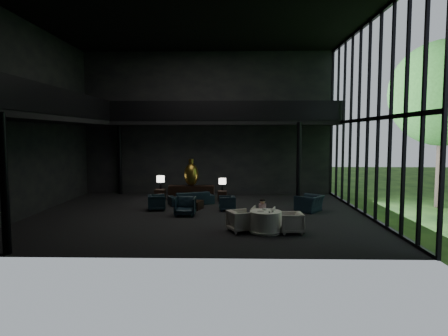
{
  "coord_description": "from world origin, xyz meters",
  "views": [
    {
      "loc": [
        1.42,
        -16.64,
        3.4
      ],
      "look_at": [
        1.02,
        0.5,
        1.93
      ],
      "focal_mm": 32.0,
      "sensor_mm": 36.0,
      "label": 1
    }
  ],
  "objects_px": {
    "window_armchair": "(309,200)",
    "dining_chair_east": "(291,222)",
    "dining_chair_west": "(241,219)",
    "dining_chair_north": "(263,215)",
    "dining_table": "(266,223)",
    "bronze_urn": "(191,174)",
    "side_table_right": "(222,196)",
    "side_table_left": "(160,195)",
    "lounge_armchair_east": "(227,203)",
    "table_lamp_right": "(222,182)",
    "child": "(262,207)",
    "lounge_armchair_south": "(185,204)",
    "lounge_armchair_west": "(157,202)",
    "table_lamp_left": "(161,180)",
    "sofa": "(191,195)",
    "console": "(191,193)",
    "coffee_table": "(192,205)"
  },
  "relations": [
    {
      "from": "sofa",
      "to": "dining_table",
      "type": "xyz_separation_m",
      "value": [
        3.16,
        -5.5,
        -0.1
      ]
    },
    {
      "from": "dining_chair_east",
      "to": "dining_chair_west",
      "type": "distance_m",
      "value": 1.73
    },
    {
      "from": "dining_table",
      "to": "dining_chair_east",
      "type": "xyz_separation_m",
      "value": [
        0.87,
        -0.05,
        0.07
      ]
    },
    {
      "from": "table_lamp_right",
      "to": "lounge_armchair_east",
      "type": "bearing_deg",
      "value": -84.39
    },
    {
      "from": "table_lamp_right",
      "to": "dining_chair_north",
      "type": "bearing_deg",
      "value": -74.55
    },
    {
      "from": "dining_chair_west",
      "to": "dining_chair_north",
      "type": "bearing_deg",
      "value": -74.96
    },
    {
      "from": "bronze_urn",
      "to": "dining_table",
      "type": "height_order",
      "value": "bronze_urn"
    },
    {
      "from": "bronze_urn",
      "to": "side_table_right",
      "type": "distance_m",
      "value": 1.94
    },
    {
      "from": "dining_chair_east",
      "to": "side_table_right",
      "type": "bearing_deg",
      "value": -161.93
    },
    {
      "from": "side_table_right",
      "to": "sofa",
      "type": "height_order",
      "value": "sofa"
    },
    {
      "from": "lounge_armchair_east",
      "to": "dining_chair_east",
      "type": "xyz_separation_m",
      "value": [
        2.27,
        -4.0,
        0.07
      ]
    },
    {
      "from": "side_table_left",
      "to": "lounge_armchair_west",
      "type": "relative_size",
      "value": 0.75
    },
    {
      "from": "lounge_armchair_south",
      "to": "dining_chair_west",
      "type": "relative_size",
      "value": 1.09
    },
    {
      "from": "console",
      "to": "table_lamp_left",
      "type": "distance_m",
      "value": 1.74
    },
    {
      "from": "lounge_armchair_west",
      "to": "dining_chair_east",
      "type": "xyz_separation_m",
      "value": [
        5.4,
        -4.0,
        0.02
      ]
    },
    {
      "from": "window_armchair",
      "to": "dining_chair_east",
      "type": "distance_m",
      "value": 4.05
    },
    {
      "from": "table_lamp_left",
      "to": "lounge_armchair_south",
      "type": "xyz_separation_m",
      "value": [
        1.76,
        -4.01,
        -0.57
      ]
    },
    {
      "from": "bronze_urn",
      "to": "table_lamp_left",
      "type": "distance_m",
      "value": 1.62
    },
    {
      "from": "lounge_armchair_east",
      "to": "lounge_armchair_south",
      "type": "bearing_deg",
      "value": -62.09
    },
    {
      "from": "dining_chair_north",
      "to": "dining_chair_west",
      "type": "relative_size",
      "value": 0.99
    },
    {
      "from": "table_lamp_left",
      "to": "lounge_armchair_east",
      "type": "height_order",
      "value": "table_lamp_left"
    },
    {
      "from": "console",
      "to": "dining_chair_east",
      "type": "bearing_deg",
      "value": -58.66
    },
    {
      "from": "dining_chair_west",
      "to": "child",
      "type": "distance_m",
      "value": 1.18
    },
    {
      "from": "lounge_armchair_west",
      "to": "table_lamp_left",
      "type": "bearing_deg",
      "value": -6.18
    },
    {
      "from": "side_table_right",
      "to": "dining_chair_west",
      "type": "distance_m",
      "value": 6.46
    },
    {
      "from": "window_armchair",
      "to": "dining_chair_north",
      "type": "relative_size",
      "value": 1.33
    },
    {
      "from": "table_lamp_left",
      "to": "lounge_armchair_south",
      "type": "height_order",
      "value": "table_lamp_left"
    },
    {
      "from": "side_table_right",
      "to": "lounge_armchair_east",
      "type": "xyz_separation_m",
      "value": [
        0.28,
        -2.6,
        0.08
      ]
    },
    {
      "from": "side_table_right",
      "to": "dining_chair_east",
      "type": "distance_m",
      "value": 7.07
    },
    {
      "from": "lounge_armchair_east",
      "to": "dining_chair_west",
      "type": "relative_size",
      "value": 0.77
    },
    {
      "from": "console",
      "to": "dining_chair_north",
      "type": "xyz_separation_m",
      "value": [
        3.25,
        -5.94,
        0.06
      ]
    },
    {
      "from": "dining_table",
      "to": "child",
      "type": "xyz_separation_m",
      "value": [
        -0.04,
        0.95,
        0.41
      ]
    },
    {
      "from": "window_armchair",
      "to": "dining_chair_north",
      "type": "height_order",
      "value": "window_armchair"
    },
    {
      "from": "coffee_table",
      "to": "table_lamp_left",
      "type": "bearing_deg",
      "value": 126.95
    },
    {
      "from": "side_table_right",
      "to": "child",
      "type": "relative_size",
      "value": 0.88
    },
    {
      "from": "table_lamp_left",
      "to": "table_lamp_right",
      "type": "height_order",
      "value": "table_lamp_left"
    },
    {
      "from": "table_lamp_right",
      "to": "child",
      "type": "bearing_deg",
      "value": -74.33
    },
    {
      "from": "console",
      "to": "coffee_table",
      "type": "distance_m",
      "value": 2.49
    },
    {
      "from": "table_lamp_left",
      "to": "dining_chair_east",
      "type": "relative_size",
      "value": 0.84
    },
    {
      "from": "console",
      "to": "table_lamp_left",
      "type": "bearing_deg",
      "value": 178.24
    },
    {
      "from": "dining_chair_east",
      "to": "dining_chair_north",
      "type": "bearing_deg",
      "value": -136.89
    },
    {
      "from": "side_table_left",
      "to": "lounge_armchair_east",
      "type": "xyz_separation_m",
      "value": [
        3.48,
        -2.66,
        0.05
      ]
    },
    {
      "from": "lounge_armchair_west",
      "to": "dining_table",
      "type": "height_order",
      "value": "lounge_armchair_west"
    },
    {
      "from": "dining_table",
      "to": "dining_chair_west",
      "type": "distance_m",
      "value": 0.87
    },
    {
      "from": "dining_chair_east",
      "to": "lounge_armchair_east",
      "type": "bearing_deg",
      "value": -153.48
    },
    {
      "from": "dining_table",
      "to": "child",
      "type": "height_order",
      "value": "child"
    },
    {
      "from": "side_table_right",
      "to": "lounge_armchair_east",
      "type": "distance_m",
      "value": 2.61
    },
    {
      "from": "side_table_left",
      "to": "side_table_right",
      "type": "distance_m",
      "value": 3.2
    },
    {
      "from": "side_table_left",
      "to": "sofa",
      "type": "distance_m",
      "value": 2.06
    },
    {
      "from": "table_lamp_right",
      "to": "dining_chair_north",
      "type": "relative_size",
      "value": 0.71
    }
  ]
}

